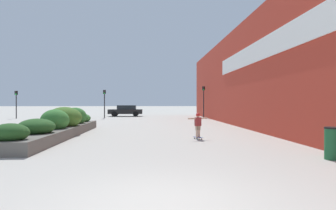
{
  "coord_description": "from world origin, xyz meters",
  "views": [
    {
      "loc": [
        -0.12,
        -5.19,
        1.74
      ],
      "look_at": [
        1.01,
        16.16,
        1.58
      ],
      "focal_mm": 32.0,
      "sensor_mm": 36.0,
      "label": 1
    }
  ],
  "objects_px": {
    "skateboard": "(198,138)",
    "trash_bin": "(333,143)",
    "skateboarder": "(198,122)",
    "traffic_light_left": "(104,99)",
    "traffic_light_far_left": "(16,99)",
    "car_center_left": "(261,110)",
    "car_leftmost": "(126,110)",
    "traffic_light_right": "(204,97)"
  },
  "relations": [
    {
      "from": "skateboard",
      "to": "traffic_light_right",
      "type": "distance_m",
      "value": 19.89
    },
    {
      "from": "skateboard",
      "to": "car_center_left",
      "type": "bearing_deg",
      "value": 38.11
    },
    {
      "from": "car_leftmost",
      "to": "traffic_light_right",
      "type": "xyz_separation_m",
      "value": [
        9.21,
        -5.08,
        1.69
      ]
    },
    {
      "from": "car_center_left",
      "to": "traffic_light_left",
      "type": "distance_m",
      "value": 19.31
    },
    {
      "from": "skateboard",
      "to": "traffic_light_left",
      "type": "bearing_deg",
      "value": 85.82
    },
    {
      "from": "car_leftmost",
      "to": "traffic_light_far_left",
      "type": "distance_m",
      "value": 12.67
    },
    {
      "from": "skateboarder",
      "to": "traffic_light_left",
      "type": "bearing_deg",
      "value": 85.82
    },
    {
      "from": "car_leftmost",
      "to": "skateboarder",
      "type": "bearing_deg",
      "value": -167.17
    },
    {
      "from": "skateboarder",
      "to": "traffic_light_far_left",
      "type": "relative_size",
      "value": 0.38
    },
    {
      "from": "trash_bin",
      "to": "traffic_light_right",
      "type": "bearing_deg",
      "value": 89.35
    },
    {
      "from": "traffic_light_right",
      "to": "traffic_light_far_left",
      "type": "relative_size",
      "value": 1.17
    },
    {
      "from": "trash_bin",
      "to": "traffic_light_far_left",
      "type": "relative_size",
      "value": 0.32
    },
    {
      "from": "skateboarder",
      "to": "trash_bin",
      "type": "height_order",
      "value": "skateboarder"
    },
    {
      "from": "trash_bin",
      "to": "traffic_light_left",
      "type": "bearing_deg",
      "value": 113.41
    },
    {
      "from": "skateboarder",
      "to": "car_leftmost",
      "type": "relative_size",
      "value": 0.27
    },
    {
      "from": "trash_bin",
      "to": "traffic_light_right",
      "type": "relative_size",
      "value": 0.28
    },
    {
      "from": "car_center_left",
      "to": "traffic_light_left",
      "type": "relative_size",
      "value": 1.38
    },
    {
      "from": "car_leftmost",
      "to": "car_center_left",
      "type": "height_order",
      "value": "car_center_left"
    },
    {
      "from": "skateboard",
      "to": "traffic_light_far_left",
      "type": "xyz_separation_m",
      "value": [
        -17.24,
        19.75,
        2.05
      ]
    },
    {
      "from": "traffic_light_right",
      "to": "car_leftmost",
      "type": "bearing_deg",
      "value": 151.14
    },
    {
      "from": "skateboarder",
      "to": "traffic_light_right",
      "type": "bearing_deg",
      "value": 54.41
    },
    {
      "from": "skateboarder",
      "to": "car_leftmost",
      "type": "bearing_deg",
      "value": 77.85
    },
    {
      "from": "car_leftmost",
      "to": "traffic_light_left",
      "type": "relative_size",
      "value": 1.35
    },
    {
      "from": "traffic_light_left",
      "to": "traffic_light_right",
      "type": "height_order",
      "value": "traffic_light_right"
    },
    {
      "from": "trash_bin",
      "to": "traffic_light_left",
      "type": "distance_m",
      "value": 27.62
    },
    {
      "from": "trash_bin",
      "to": "traffic_light_far_left",
      "type": "bearing_deg",
      "value": 129.43
    },
    {
      "from": "car_leftmost",
      "to": "traffic_light_left",
      "type": "distance_m",
      "value": 5.13
    },
    {
      "from": "traffic_light_right",
      "to": "car_center_left",
      "type": "bearing_deg",
      "value": 22.21
    },
    {
      "from": "car_leftmost",
      "to": "traffic_light_right",
      "type": "distance_m",
      "value": 10.65
    },
    {
      "from": "car_leftmost",
      "to": "trash_bin",
      "type": "bearing_deg",
      "value": -163.31
    },
    {
      "from": "traffic_light_right",
      "to": "traffic_light_far_left",
      "type": "height_order",
      "value": "traffic_light_right"
    },
    {
      "from": "traffic_light_left",
      "to": "traffic_light_far_left",
      "type": "distance_m",
      "value": 9.65
    },
    {
      "from": "car_center_left",
      "to": "traffic_light_far_left",
      "type": "xyz_separation_m",
      "value": [
        -28.72,
        -2.86,
        1.34
      ]
    },
    {
      "from": "skateboarder",
      "to": "traffic_light_right",
      "type": "xyz_separation_m",
      "value": [
        3.63,
        19.41,
        1.64
      ]
    },
    {
      "from": "skateboarder",
      "to": "traffic_light_far_left",
      "type": "xyz_separation_m",
      "value": [
        -17.24,
        19.75,
        1.32
      ]
    },
    {
      "from": "skateboarder",
      "to": "car_center_left",
      "type": "height_order",
      "value": "car_center_left"
    },
    {
      "from": "traffic_light_far_left",
      "to": "car_leftmost",
      "type": "bearing_deg",
      "value": 22.1
    },
    {
      "from": "trash_bin",
      "to": "car_leftmost",
      "type": "height_order",
      "value": "car_leftmost"
    },
    {
      "from": "skateboard",
      "to": "car_leftmost",
      "type": "xyz_separation_m",
      "value": [
        -5.58,
        24.49,
        0.69
      ]
    },
    {
      "from": "skateboard",
      "to": "car_center_left",
      "type": "relative_size",
      "value": 0.13
    },
    {
      "from": "skateboard",
      "to": "trash_bin",
      "type": "height_order",
      "value": "trash_bin"
    },
    {
      "from": "trash_bin",
      "to": "car_center_left",
      "type": "height_order",
      "value": "car_center_left"
    }
  ]
}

